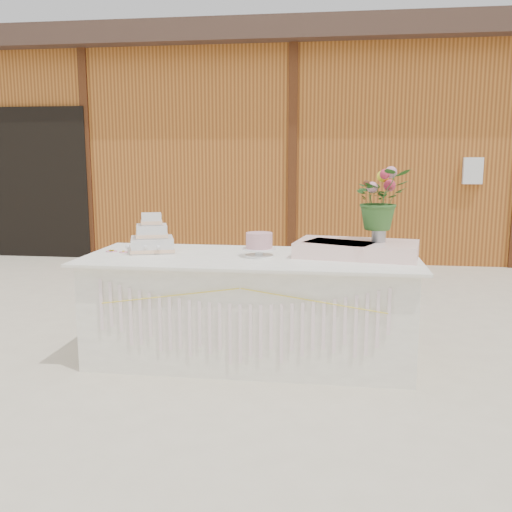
{
  "coord_description": "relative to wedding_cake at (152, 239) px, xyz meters",
  "views": [
    {
      "loc": [
        0.6,
        -4.0,
        1.47
      ],
      "look_at": [
        0.0,
        0.3,
        0.72
      ],
      "focal_mm": 40.0,
      "sensor_mm": 36.0,
      "label": 1
    }
  ],
  "objects": [
    {
      "name": "ground",
      "position": [
        0.77,
        -0.11,
        -0.87
      ],
      "size": [
        80.0,
        80.0,
        0.0
      ],
      "primitive_type": "plane",
      "color": "beige",
      "rests_on": "ground"
    },
    {
      "name": "barn",
      "position": [
        0.76,
        5.89,
        0.81
      ],
      "size": [
        12.6,
        4.6,
        3.3
      ],
      "color": "#A86223",
      "rests_on": "ground"
    },
    {
      "name": "cake_table",
      "position": [
        0.77,
        -0.11,
        -0.48
      ],
      "size": [
        2.4,
        1.0,
        0.77
      ],
      "color": "white",
      "rests_on": "ground"
    },
    {
      "name": "wedding_cake",
      "position": [
        0.0,
        0.0,
        0.0
      ],
      "size": [
        0.41,
        0.41,
        0.29
      ],
      "rotation": [
        0.0,
        0.0,
        0.33
      ],
      "color": "silver",
      "rests_on": "cake_table"
    },
    {
      "name": "pink_cake_stand",
      "position": [
        0.83,
        -0.12,
        -0.0
      ],
      "size": [
        0.24,
        0.24,
        0.17
      ],
      "color": "white",
      "rests_on": "cake_table"
    },
    {
      "name": "satin_runner",
      "position": [
        1.53,
        -0.0,
        -0.04
      ],
      "size": [
        0.92,
        0.62,
        0.11
      ],
      "primitive_type": "cube",
      "rotation": [
        0.0,
        0.0,
        -0.16
      ],
      "color": "#FCD5CB",
      "rests_on": "cake_table"
    },
    {
      "name": "flower_vase",
      "position": [
        1.68,
        0.0,
        0.08
      ],
      "size": [
        0.1,
        0.1,
        0.14
      ],
      "primitive_type": "cylinder",
      "color": "#A5A5A9",
      "rests_on": "satin_runner"
    },
    {
      "name": "bouquet",
      "position": [
        1.68,
        0.0,
        0.36
      ],
      "size": [
        0.48,
        0.45,
        0.43
      ],
      "primitive_type": "imported",
      "rotation": [
        0.0,
        0.0,
        0.36
      ],
      "color": "#2E5A24",
      "rests_on": "flower_vase"
    },
    {
      "name": "loose_flowers",
      "position": [
        -0.25,
        -0.02,
        -0.09
      ],
      "size": [
        0.14,
        0.32,
        0.02
      ],
      "primitive_type": null,
      "rotation": [
        0.0,
        0.0,
        -0.05
      ],
      "color": "pink",
      "rests_on": "cake_table"
    }
  ]
}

